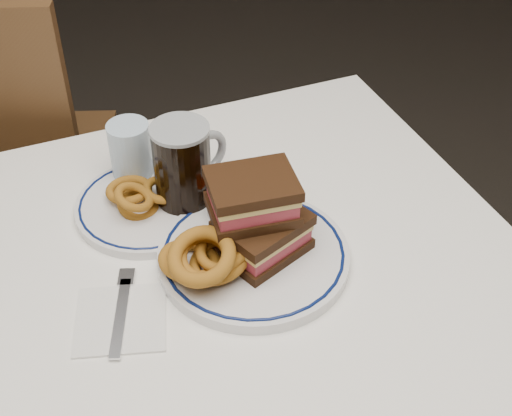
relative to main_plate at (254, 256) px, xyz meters
name	(u,v)px	position (x,y,z in m)	size (l,w,h in m)	color
dining_table	(123,344)	(-0.22, 0.01, -0.12)	(1.27, 0.87, 0.75)	white
main_plate	(254,256)	(0.00, 0.00, 0.00)	(0.29, 0.29, 0.02)	silver
reuben_sandwich	(258,216)	(0.01, 0.01, 0.07)	(0.15, 0.14, 0.13)	black
onion_rings_main	(206,257)	(-0.08, -0.01, 0.04)	(0.14, 0.13, 0.09)	brown
ketchup_ramekin	(223,206)	(-0.01, 0.10, 0.02)	(0.05, 0.05, 0.03)	white
beer_mug	(184,167)	(-0.05, 0.17, 0.07)	(0.14, 0.09, 0.16)	black
water_glass	(131,153)	(-0.12, 0.27, 0.04)	(0.07, 0.07, 0.11)	#ACC7DF
far_plate	(148,206)	(-0.12, 0.18, 0.00)	(0.24, 0.24, 0.02)	silver
onion_rings_far	(139,195)	(-0.13, 0.18, 0.02)	(0.12, 0.11, 0.07)	brown
napkin_fork	(121,317)	(-0.22, -0.04, -0.01)	(0.16, 0.17, 0.01)	silver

